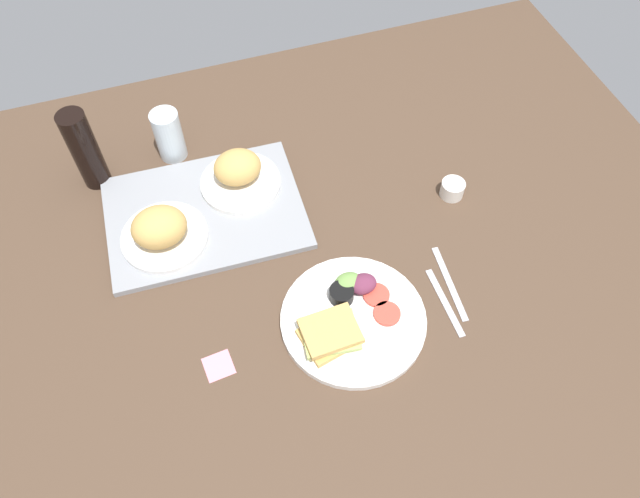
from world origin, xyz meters
The scene contains 11 objects.
ground_plane centered at (0.00, 0.00, -1.50)cm, with size 190.00×150.00×3.00cm, color #4C3828.
serving_tray centered at (-19.45, 23.24, 0.80)cm, with size 45.00×33.00×1.60cm, color gray.
bread_plate_near centered at (-29.70, 17.79, 5.51)cm, with size 19.32×19.32×9.64cm.
bread_plate_far centered at (-9.47, 28.84, 5.09)cm, with size 19.01×19.01×9.02cm.
plate_with_salad centered at (2.92, -13.51, 1.64)cm, with size 30.20×30.20×5.40cm.
drinking_glass centered at (-22.71, 44.74, 6.66)cm, with size 6.82×6.82×13.32cm, color silver.
soda_bottle centered at (-41.83, 42.15, 10.54)cm, with size 6.40×6.40×21.09cm, color black.
espresso_cup centered at (37.70, 10.63, 2.00)cm, with size 5.60×5.60×4.00cm, color silver.
fork centered at (23.57, -15.91, 0.25)cm, with size 17.00×1.40×0.50cm, color #B7B7BC.
knife centered at (26.57, -11.91, 0.25)cm, with size 19.00×1.40×0.50cm, color #B7B7BC.
sticky_note centered at (-25.21, -14.66, 0.06)cm, with size 5.60×5.60×0.12cm, color pink.
Camera 1 is at (-21.60, -67.12, 112.35)cm, focal length 33.99 mm.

